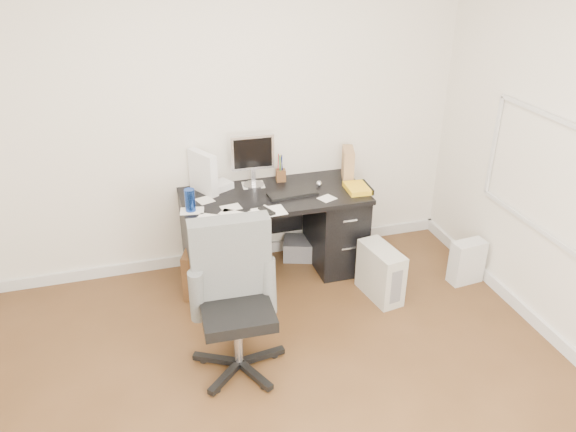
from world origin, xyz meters
name	(u,v)px	position (x,y,z in m)	size (l,w,h in m)	color
ground	(298,420)	(0.00, 0.00, 0.00)	(4.00, 4.00, 0.00)	#482E17
room_shell	(305,166)	(0.03, 0.03, 1.66)	(4.02, 4.02, 2.71)	silver
desk	(274,231)	(0.30, 1.65, 0.40)	(1.50, 0.70, 0.75)	black
loose_papers	(251,199)	(0.10, 1.60, 0.75)	(1.10, 0.60, 0.00)	white
lcd_monitor	(253,161)	(0.18, 1.86, 0.98)	(0.36, 0.20, 0.45)	silver
keyboard	(293,194)	(0.44, 1.59, 0.76)	(0.41, 0.14, 0.02)	black
computer_mouse	(319,184)	(0.70, 1.68, 0.78)	(0.05, 0.05, 0.05)	silver
travel_mug	(190,200)	(-0.39, 1.53, 0.84)	(0.08, 0.08, 0.18)	#163797
white_binder	(203,172)	(-0.24, 1.85, 0.92)	(0.14, 0.30, 0.34)	white
magazine_file	(348,164)	(0.99, 1.78, 0.89)	(0.12, 0.23, 0.27)	#A1774E
pen_cup	(281,168)	(0.43, 1.89, 0.87)	(0.10, 0.10, 0.24)	#533417
yellow_book	(358,188)	(0.98, 1.52, 0.77)	(0.19, 0.24, 0.04)	yellow
paper_remote	(269,210)	(0.18, 1.35, 0.76)	(0.25, 0.20, 0.02)	white
office_chair	(236,304)	(-0.24, 0.56, 0.53)	(0.60, 0.60, 1.06)	#505250
pc_tower	(380,272)	(1.02, 1.07, 0.22)	(0.19, 0.44, 0.44)	#B1AEA0
shopping_bag	(467,262)	(1.81, 1.06, 0.19)	(0.28, 0.20, 0.38)	silver
wicker_basket	(211,269)	(-0.27, 1.54, 0.20)	(0.39, 0.39, 0.39)	#452C14
desk_printer	(300,248)	(0.59, 1.83, 0.09)	(0.30, 0.25, 0.18)	slate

